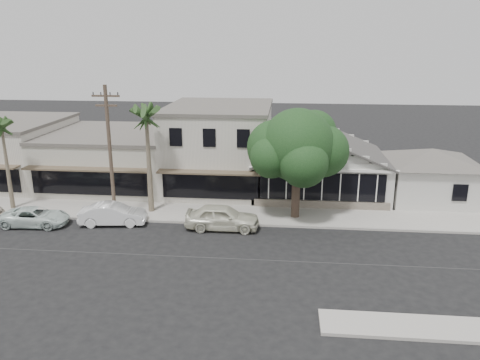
# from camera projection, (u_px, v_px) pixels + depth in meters

# --- Properties ---
(ground) EXTENTS (140.00, 140.00, 0.00)m
(ground) POSITION_uv_depth(u_px,v_px,m) (240.00, 259.00, 25.88)
(ground) COLOR black
(ground) RESTS_ON ground
(sidewalk_north) EXTENTS (90.00, 3.50, 0.15)m
(sidewalk_north) POSITION_uv_depth(u_px,v_px,m) (137.00, 211.00, 33.06)
(sidewalk_north) COLOR #9E9991
(sidewalk_north) RESTS_ON ground
(corner_shop) EXTENTS (10.40, 8.60, 5.10)m
(corner_shop) POSITION_uv_depth(u_px,v_px,m) (319.00, 161.00, 36.57)
(corner_shop) COLOR beige
(corner_shop) RESTS_ON ground
(side_cottage) EXTENTS (6.00, 6.00, 3.00)m
(side_cottage) POSITION_uv_depth(u_px,v_px,m) (429.00, 181.00, 35.18)
(side_cottage) COLOR beige
(side_cottage) RESTS_ON ground
(row_building_near) EXTENTS (8.00, 10.00, 6.50)m
(row_building_near) POSITION_uv_depth(u_px,v_px,m) (220.00, 148.00, 38.13)
(row_building_near) COLOR beige
(row_building_near) RESTS_ON ground
(row_building_midnear) EXTENTS (10.00, 10.00, 4.20)m
(row_building_midnear) POSITION_uv_depth(u_px,v_px,m) (114.00, 159.00, 39.31)
(row_building_midnear) COLOR beige
(row_building_midnear) RESTS_ON ground
(utility_pole) EXTENTS (1.80, 0.24, 9.00)m
(utility_pole) POSITION_uv_depth(u_px,v_px,m) (110.00, 150.00, 30.34)
(utility_pole) COLOR brown
(utility_pole) RESTS_ON ground
(car_0) EXTENTS (4.72, 1.91, 1.61)m
(car_0) POSITION_uv_depth(u_px,v_px,m) (222.00, 217.00, 29.87)
(car_0) COLOR beige
(car_0) RESTS_ON ground
(car_1) EXTENTS (4.46, 2.04, 1.42)m
(car_1) POSITION_uv_depth(u_px,v_px,m) (113.00, 214.00, 30.64)
(car_1) COLOR white
(car_1) RESTS_ON ground
(car_2) EXTENTS (4.41, 2.17, 1.20)m
(car_2) POSITION_uv_depth(u_px,v_px,m) (35.00, 217.00, 30.49)
(car_2) COLOR silver
(car_2) RESTS_ON ground
(shade_tree) EXTENTS (6.77, 6.12, 7.51)m
(shade_tree) POSITION_uv_depth(u_px,v_px,m) (296.00, 147.00, 30.69)
(shade_tree) COLOR #48392C
(shade_tree) RESTS_ON ground
(palm_east) EXTENTS (2.94, 2.94, 8.08)m
(palm_east) POSITION_uv_depth(u_px,v_px,m) (146.00, 115.00, 31.00)
(palm_east) COLOR #726651
(palm_east) RESTS_ON ground
(palm_mid) EXTENTS (2.55, 2.55, 6.97)m
(palm_mid) POSITION_uv_depth(u_px,v_px,m) (1.00, 127.00, 31.89)
(palm_mid) COLOR #726651
(palm_mid) RESTS_ON ground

